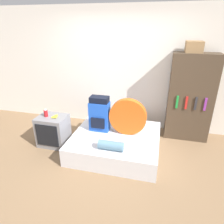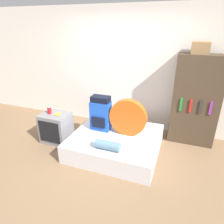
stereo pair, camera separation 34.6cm
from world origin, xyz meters
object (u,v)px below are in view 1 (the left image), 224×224
(tent_bag, at_px, (128,117))
(bookshelf, at_px, (190,98))
(sleeping_roll, at_px, (111,146))
(backpack, at_px, (100,114))
(canister, at_px, (46,113))
(television, at_px, (53,131))
(cardboard_box, at_px, (194,47))

(tent_bag, bearing_deg, bookshelf, 33.87)
(bookshelf, bearing_deg, sleeping_roll, -133.69)
(sleeping_roll, bearing_deg, tent_bag, 74.42)
(backpack, relative_size, canister, 4.58)
(tent_bag, distance_m, television, 1.50)
(backpack, height_order, television, backpack)
(sleeping_roll, height_order, cardboard_box, cardboard_box)
(television, height_order, bookshelf, bookshelf)
(backpack, bearing_deg, tent_bag, -1.17)
(sleeping_roll, xyz_separation_m, bookshelf, (1.29, 1.35, 0.46))
(tent_bag, bearing_deg, sleeping_roll, -105.58)
(backpack, xyz_separation_m, bookshelf, (1.66, 0.74, 0.21))
(sleeping_roll, relative_size, bookshelf, 0.24)
(canister, height_order, cardboard_box, cardboard_box)
(sleeping_roll, distance_m, television, 1.34)
(tent_bag, bearing_deg, television, -172.13)
(sleeping_roll, bearing_deg, canister, 164.21)
(canister, distance_m, bookshelf, 2.84)
(backpack, height_order, canister, backpack)
(tent_bag, distance_m, sleeping_roll, 0.67)
(sleeping_roll, xyz_separation_m, television, (-1.27, 0.40, -0.11))
(television, bearing_deg, backpack, 13.19)
(tent_bag, height_order, cardboard_box, cardboard_box)
(television, bearing_deg, canister, -177.07)
(tent_bag, relative_size, cardboard_box, 2.28)
(canister, xyz_separation_m, bookshelf, (2.66, 0.96, 0.20))
(canister, bearing_deg, cardboard_box, 20.97)
(backpack, distance_m, television, 0.99)
(television, xyz_separation_m, cardboard_box, (2.48, 0.99, 1.54))
(backpack, height_order, cardboard_box, cardboard_box)
(canister, bearing_deg, sleeping_roll, -15.79)
(sleeping_roll, height_order, canister, canister)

